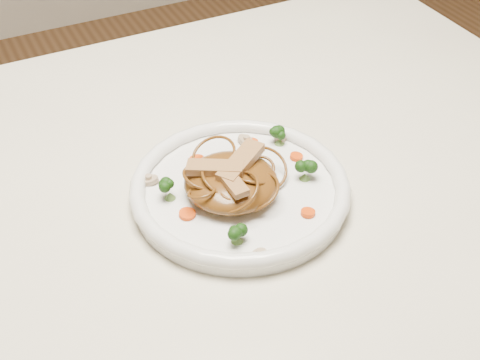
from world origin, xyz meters
name	(u,v)px	position (x,y,z in m)	size (l,w,h in m)	color
table	(194,229)	(0.00, 0.00, 0.65)	(1.20, 0.80, 0.75)	beige
plate	(240,193)	(0.04, -0.07, 0.76)	(0.27, 0.27, 0.02)	white
noodle_mound	(231,182)	(0.02, -0.07, 0.78)	(0.12, 0.12, 0.04)	#5B3311
chicken_a	(241,162)	(0.04, -0.07, 0.81)	(0.08, 0.03, 0.01)	#A98750
chicken_b	(215,168)	(0.01, -0.06, 0.80)	(0.07, 0.02, 0.01)	#A98750
chicken_c	(231,181)	(0.02, -0.09, 0.80)	(0.06, 0.02, 0.01)	#A98750
broccoli_0	(280,135)	(0.13, -0.01, 0.78)	(0.02, 0.02, 0.03)	#16380B
broccoli_1	(169,188)	(-0.05, -0.05, 0.78)	(0.03, 0.03, 0.03)	#16380B
broccoli_2	(237,232)	(-0.01, -0.15, 0.78)	(0.02, 0.02, 0.03)	#16380B
broccoli_3	(305,169)	(0.12, -0.09, 0.78)	(0.03, 0.03, 0.03)	#16380B
carrot_0	(250,142)	(0.09, 0.01, 0.77)	(0.02, 0.02, 0.01)	#E43808
carrot_1	(187,214)	(-0.04, -0.09, 0.77)	(0.02, 0.02, 0.01)	#E43808
carrot_2	(296,157)	(0.13, -0.05, 0.77)	(0.02, 0.02, 0.01)	#E43808
carrot_3	(197,160)	(0.01, 0.00, 0.77)	(0.02, 0.02, 0.01)	#E43808
carrot_4	(308,213)	(0.09, -0.15, 0.77)	(0.02, 0.02, 0.01)	#E43808
mushroom_0	(259,255)	(0.00, -0.18, 0.77)	(0.02, 0.02, 0.01)	#C4AC93
mushroom_1	(280,137)	(0.13, 0.00, 0.77)	(0.02, 0.02, 0.01)	#C4AC93
mushroom_2	(149,180)	(-0.06, -0.01, 0.77)	(0.03, 0.03, 0.01)	#C4AC93
mushroom_3	(247,141)	(0.09, 0.01, 0.77)	(0.03, 0.03, 0.01)	#C4AC93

